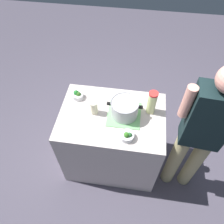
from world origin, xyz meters
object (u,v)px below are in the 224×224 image
(mason_jar, at_px, (94,108))
(person_cook, at_px, (199,136))
(broccoli_bowl_front, at_px, (78,95))
(cooking_pot, at_px, (125,108))
(lemonade_pitcher, at_px, (152,102))
(broccoli_bowl_center, at_px, (127,136))

(mason_jar, height_order, person_cook, person_cook)
(broccoli_bowl_front, bearing_deg, mason_jar, -39.62)
(cooking_pot, xyz_separation_m, mason_jar, (-0.29, -0.02, -0.02))
(lemonade_pitcher, distance_m, person_cook, 0.51)
(broccoli_bowl_center, height_order, person_cook, person_cook)
(mason_jar, relative_size, broccoli_bowl_front, 1.27)
(broccoli_bowl_front, relative_size, broccoli_bowl_center, 0.88)
(cooking_pot, bearing_deg, broccoli_bowl_front, 162.77)
(lemonade_pitcher, xyz_separation_m, broccoli_bowl_front, (-0.74, 0.08, -0.09))
(person_cook, bearing_deg, lemonade_pitcher, 149.93)
(mason_jar, xyz_separation_m, broccoli_bowl_front, (-0.21, 0.17, -0.04))
(cooking_pot, height_order, broccoli_bowl_front, cooking_pot)
(lemonade_pitcher, height_order, person_cook, person_cook)
(lemonade_pitcher, relative_size, broccoli_bowl_front, 2.28)
(cooking_pot, distance_m, broccoli_bowl_center, 0.27)
(mason_jar, bearing_deg, cooking_pot, 3.34)
(broccoli_bowl_front, xyz_separation_m, broccoli_bowl_center, (0.55, -0.41, -0.00))
(cooking_pot, height_order, lemonade_pitcher, lemonade_pitcher)
(broccoli_bowl_center, bearing_deg, lemonade_pitcher, 60.26)
(mason_jar, relative_size, person_cook, 0.08)
(cooking_pot, relative_size, mason_jar, 2.35)
(cooking_pot, bearing_deg, lemonade_pitcher, 17.47)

